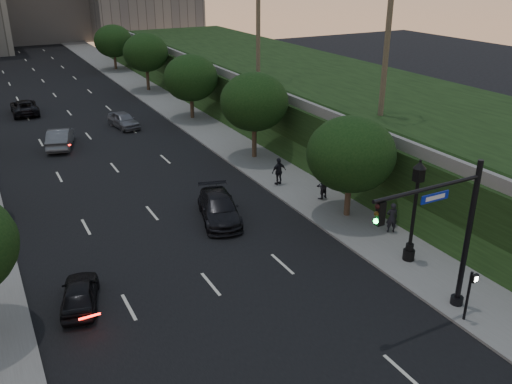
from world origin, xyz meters
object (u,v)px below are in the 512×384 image
sedan_near_left (80,293)px  pedestrian_a (392,218)px  pedestrian_c (279,171)px  sedan_near_right (219,208)px  street_lamp (414,216)px  sedan_far_left (24,107)px  sedan_mid_left (60,138)px  traffic_signal_mast (450,240)px  sedan_far_right (123,120)px  pedestrian_b (321,186)px

sedan_near_left → pedestrian_a: (16.99, -1.17, 0.39)m
sedan_near_left → pedestrian_c: 16.92m
sedan_near_right → pedestrian_a: size_ratio=2.96×
street_lamp → sedan_far_left: size_ratio=1.07×
sedan_near_left → sedan_mid_left: sedan_mid_left is taller
sedan_far_left → pedestrian_a: (15.13, -37.66, 0.31)m
sedan_near_left → sedan_near_right: size_ratio=0.73×
sedan_mid_left → pedestrian_c: bearing=142.8°
traffic_signal_mast → sedan_near_left: 16.25m
traffic_signal_mast → sedan_mid_left: traffic_signal_mast is taller
sedan_near_left → sedan_far_right: size_ratio=0.89×
sedan_near_left → sedan_mid_left: 24.01m
traffic_signal_mast → sedan_near_right: bearing=109.6°
sedan_far_right → pedestrian_a: size_ratio=2.41×
sedan_near_right → sedan_near_left: bearing=-136.0°
sedan_near_left → street_lamp: bearing=-179.1°
sedan_near_right → pedestrian_c: 6.45m
sedan_far_left → sedan_far_right: (7.53, -9.48, -0.00)m
sedan_far_right → street_lamp: bearing=-87.5°
pedestrian_c → sedan_mid_left: bearing=-58.3°
traffic_signal_mast → street_lamp: size_ratio=1.25×
sedan_mid_left → sedan_near_right: (5.95, -18.71, -0.06)m
pedestrian_b → sedan_near_left: bearing=0.5°
sedan_near_right → pedestrian_a: pedestrian_a is taller
sedan_far_right → pedestrian_b: bearing=-82.3°
sedan_near_left → pedestrian_b: 16.80m
sedan_near_left → sedan_far_right: (9.39, 27.01, 0.08)m
sedan_far_left → pedestrian_b: size_ratio=2.96×
street_lamp → sedan_near_left: bearing=165.7°
sedan_far_right → sedan_far_left: bearing=119.4°
street_lamp → sedan_near_left: 16.34m
traffic_signal_mast → sedan_mid_left: size_ratio=1.41×
traffic_signal_mast → sedan_far_left: traffic_signal_mast is taller
sedan_mid_left → pedestrian_a: 28.51m
sedan_far_right → pedestrian_c: size_ratio=2.25×
traffic_signal_mast → pedestrian_c: 16.17m
street_lamp → sedan_near_right: size_ratio=1.07×
pedestrian_b → pedestrian_c: 3.56m
traffic_signal_mast → sedan_mid_left: (-10.61, 31.79, -2.85)m
sedan_mid_left → sedan_far_left: size_ratio=0.94×
sedan_far_left → sedan_near_left: bearing=88.5°
traffic_signal_mast → sedan_far_left: size_ratio=1.33×
sedan_near_left → pedestrian_c: pedestrian_c is taller
sedan_far_right → pedestrian_a: (7.60, -28.18, 0.31)m
street_lamp → pedestrian_a: bearing=65.9°
street_lamp → pedestrian_c: bearing=93.8°
traffic_signal_mast → sedan_far_right: 35.41m
sedan_far_right → pedestrian_c: pedestrian_c is taller
sedan_near_left → pedestrian_a: size_ratio=2.15×
sedan_near_left → pedestrian_a: bearing=-168.8°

